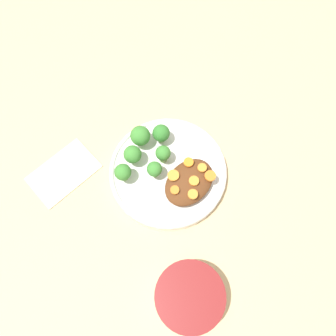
{
  "coord_description": "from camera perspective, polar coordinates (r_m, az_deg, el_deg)",
  "views": [
    {
      "loc": [
        -0.19,
        -0.17,
        0.7
      ],
      "look_at": [
        0.0,
        0.0,
        0.04
      ],
      "focal_mm": 35.0,
      "sensor_mm": 36.0,
      "label": 1
    }
  ],
  "objects": [
    {
      "name": "carrot_slice_3",
      "position": [
        0.69,
        7.37,
        -1.37
      ],
      "size": [
        0.02,
        0.02,
        0.01
      ],
      "primitive_type": "cylinder",
      "color": "orange",
      "rests_on": "stew_mound"
    },
    {
      "name": "broccoli_floret_2",
      "position": [
        0.7,
        -7.85,
        -0.78
      ],
      "size": [
        0.04,
        0.04,
        0.05
      ],
      "color": "#7FA85B",
      "rests_on": "plate"
    },
    {
      "name": "plate",
      "position": [
        0.73,
        0.0,
        -0.62
      ],
      "size": [
        0.26,
        0.26,
        0.03
      ],
      "color": "silver",
      "rests_on": "ground_plane"
    },
    {
      "name": "broccoli_floret_1",
      "position": [
        0.69,
        -2.37,
        -0.25
      ],
      "size": [
        0.03,
        0.03,
        0.05
      ],
      "color": "#759E51",
      "rests_on": "plate"
    },
    {
      "name": "ground_plane",
      "position": [
        0.75,
        0.0,
        -0.99
      ],
      "size": [
        4.0,
        4.0,
        0.0
      ],
      "primitive_type": "plane",
      "color": "tan"
    },
    {
      "name": "broccoli_floret_0",
      "position": [
        0.71,
        -6.19,
        2.35
      ],
      "size": [
        0.04,
        0.04,
        0.06
      ],
      "color": "#7FA85B",
      "rests_on": "plate"
    },
    {
      "name": "broccoli_floret_5",
      "position": [
        0.72,
        -4.84,
        5.58
      ],
      "size": [
        0.04,
        0.04,
        0.06
      ],
      "color": "#7FA85B",
      "rests_on": "plate"
    },
    {
      "name": "broccoli_floret_4",
      "position": [
        0.71,
        -0.86,
        2.5
      ],
      "size": [
        0.03,
        0.03,
        0.05
      ],
      "color": "#759E51",
      "rests_on": "plate"
    },
    {
      "name": "stew_mound",
      "position": [
        0.7,
        3.68,
        -2.47
      ],
      "size": [
        0.12,
        0.09,
        0.03
      ],
      "primitive_type": "ellipsoid",
      "color": "#5B3319",
      "rests_on": "plate"
    },
    {
      "name": "carrot_slice_0",
      "position": [
        0.67,
        4.34,
        -4.58
      ],
      "size": [
        0.02,
        0.02,
        0.01
      ],
      "primitive_type": "cylinder",
      "color": "orange",
      "rests_on": "stew_mound"
    },
    {
      "name": "carrot_slice_6",
      "position": [
        0.69,
        5.96,
        0.04
      ],
      "size": [
        0.02,
        0.02,
        0.01
      ],
      "primitive_type": "cylinder",
      "color": "orange",
      "rests_on": "stew_mound"
    },
    {
      "name": "dip_bowl",
      "position": [
        0.67,
        3.75,
        -21.4
      ],
      "size": [
        0.13,
        0.13,
        0.06
      ],
      "color": "white",
      "rests_on": "ground_plane"
    },
    {
      "name": "carrot_slice_4",
      "position": [
        0.68,
        0.94,
        -1.29
      ],
      "size": [
        0.02,
        0.02,
        0.0
      ],
      "primitive_type": "cylinder",
      "color": "orange",
      "rests_on": "stew_mound"
    },
    {
      "name": "carrot_slice_5",
      "position": [
        0.7,
        3.6,
        1.01
      ],
      "size": [
        0.02,
        0.02,
        0.0
      ],
      "primitive_type": "cylinder",
      "color": "orange",
      "rests_on": "stew_mound"
    },
    {
      "name": "carrot_slice_2",
      "position": [
        0.67,
        1.19,
        -3.84
      ],
      "size": [
        0.02,
        0.02,
        0.0
      ],
      "primitive_type": "cylinder",
      "color": "orange",
      "rests_on": "stew_mound"
    },
    {
      "name": "broccoli_floret_3",
      "position": [
        0.73,
        -1.21,
        6.04
      ],
      "size": [
        0.04,
        0.04,
        0.05
      ],
      "color": "#7FA85B",
      "rests_on": "plate"
    },
    {
      "name": "napkin",
      "position": [
        0.78,
        -17.74,
        -0.72
      ],
      "size": [
        0.16,
        0.11,
        0.01
      ],
      "rotation": [
        0.0,
        0.0,
        -0.09
      ],
      "color": "beige",
      "rests_on": "ground_plane"
    },
    {
      "name": "carrot_slice_1",
      "position": [
        0.68,
        4.54,
        -2.26
      ],
      "size": [
        0.02,
        0.02,
        0.01
      ],
      "primitive_type": "cylinder",
      "color": "orange",
      "rests_on": "stew_mound"
    }
  ]
}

